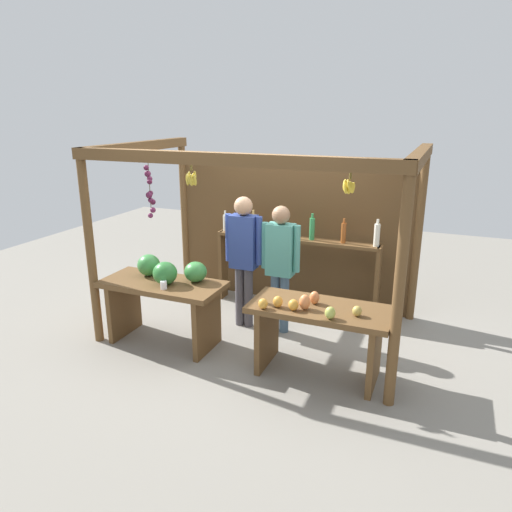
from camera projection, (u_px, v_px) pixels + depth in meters
The scene contains 7 objects.
ground_plane at pixel (262, 328), 5.94m from camera, with size 12.00×12.00×0.00m, color gray.
market_stall at pixel (276, 218), 5.97m from camera, with size 3.47×2.16×2.24m.
fruit_counter_left at pixel (165, 289), 5.42m from camera, with size 1.41×0.64×1.01m.
fruit_counter_right at pixel (318, 324), 4.75m from camera, with size 1.41×0.65×0.90m.
bottle_shelf_unit at pixel (297, 253), 6.31m from camera, with size 2.23×0.22×1.35m.
vendor_man at pixel (244, 250), 5.74m from camera, with size 0.48×0.22×1.65m.
vendor_woman at pixel (280, 258), 5.61m from camera, with size 0.48×0.21×1.57m.
Camera 1 is at (2.00, -5.03, 2.61)m, focal length 33.29 mm.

